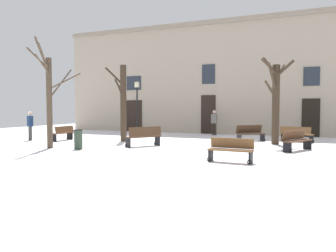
# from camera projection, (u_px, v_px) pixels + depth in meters

# --- Properties ---
(ground_plane) EXTENTS (38.21, 38.21, 0.00)m
(ground_plane) POSITION_uv_depth(u_px,v_px,m) (152.00, 147.00, 16.39)
(ground_plane) COLOR white
(building_facade) EXTENTS (23.88, 0.60, 8.06)m
(building_facade) POSITION_uv_depth(u_px,v_px,m) (211.00, 76.00, 24.86)
(building_facade) COLOR tan
(building_facade) RESTS_ON ground
(tree_near_facade) EXTENTS (1.68, 2.48, 4.31)m
(tree_near_facade) POSITION_uv_depth(u_px,v_px,m) (275.00, 99.00, 17.60)
(tree_near_facade) COLOR #382B1E
(tree_near_facade) RESTS_ON ground
(tree_center) EXTENTS (1.62, 2.45, 4.86)m
(tree_center) POSITION_uv_depth(u_px,v_px,m) (49.00, 97.00, 15.92)
(tree_center) COLOR #4C3D2D
(tree_center) RESTS_ON ground
(tree_right_of_center) EXTENTS (1.24, 1.36, 4.20)m
(tree_right_of_center) POSITION_uv_depth(u_px,v_px,m) (123.00, 101.00, 19.24)
(tree_right_of_center) COLOR #382B1E
(tree_right_of_center) RESTS_ON ground
(streetlamp) EXTENTS (0.30, 0.30, 3.66)m
(streetlamp) POSITION_uv_depth(u_px,v_px,m) (137.00, 102.00, 23.45)
(streetlamp) COLOR black
(streetlamp) RESTS_ON ground
(litter_bin) EXTENTS (0.40, 0.40, 0.89)m
(litter_bin) POSITION_uv_depth(u_px,v_px,m) (78.00, 139.00, 15.60)
(litter_bin) COLOR #2D3D2D
(litter_bin) RESTS_ON ground
(bench_back_to_back_right) EXTENTS (1.51, 1.47, 0.91)m
(bench_back_to_back_right) POSITION_uv_depth(u_px,v_px,m) (250.00, 133.00, 19.24)
(bench_back_to_back_right) COLOR #3D2819
(bench_back_to_back_right) RESTS_ON ground
(bench_back_to_back_left) EXTENTS (1.18, 1.88, 0.89)m
(bench_back_to_back_left) POSITION_uv_depth(u_px,v_px,m) (296.00, 140.00, 15.07)
(bench_back_to_back_left) COLOR #51331E
(bench_back_to_back_left) RESTS_ON ground
(bench_by_litter_bin) EXTENTS (1.57, 0.53, 0.83)m
(bench_by_litter_bin) POSITION_uv_depth(u_px,v_px,m) (231.00, 150.00, 11.91)
(bench_by_litter_bin) COLOR brown
(bench_by_litter_bin) RESTS_ON ground
(bench_facing_shops) EXTENTS (0.56, 1.65, 0.83)m
(bench_facing_shops) POSITION_uv_depth(u_px,v_px,m) (63.00, 133.00, 19.76)
(bench_facing_shops) COLOR #51331E
(bench_facing_shops) RESTS_ON ground
(bench_near_center_tree) EXTENTS (1.37, 1.74, 0.96)m
(bench_near_center_tree) POSITION_uv_depth(u_px,v_px,m) (144.00, 136.00, 16.74)
(bench_near_center_tree) COLOR #3D2819
(bench_near_center_tree) RESTS_ON ground
(bench_near_lamp) EXTENTS (1.78, 1.10, 0.84)m
(bench_near_lamp) POSITION_uv_depth(u_px,v_px,m) (296.00, 134.00, 18.96)
(bench_near_lamp) COLOR brown
(bench_near_lamp) RESTS_ON ground
(person_crossing_plaza) EXTENTS (0.44, 0.35, 1.65)m
(person_crossing_plaza) POSITION_uv_depth(u_px,v_px,m) (30.00, 124.00, 19.86)
(person_crossing_plaza) COLOR #403D3A
(person_crossing_plaza) RESTS_ON ground
(person_near_bench) EXTENTS (0.39, 0.25, 1.69)m
(person_near_bench) POSITION_uv_depth(u_px,v_px,m) (214.00, 121.00, 23.51)
(person_near_bench) COLOR #2D271E
(person_near_bench) RESTS_ON ground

